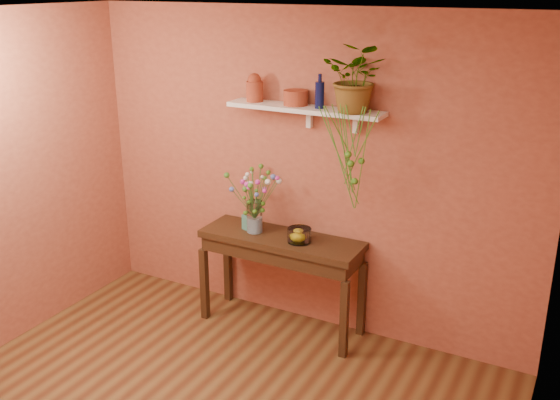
% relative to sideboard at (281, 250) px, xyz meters
% --- Properties ---
extents(room, '(4.04, 4.04, 2.70)m').
position_rel_sideboard_xyz_m(room, '(0.10, -1.76, 0.63)').
color(room, brown).
rests_on(room, ground).
extents(sideboard, '(1.39, 0.45, 0.85)m').
position_rel_sideboard_xyz_m(sideboard, '(0.00, 0.00, 0.00)').
color(sideboard, '#3A2412').
rests_on(sideboard, ground).
extents(wall_shelf, '(1.30, 0.24, 0.19)m').
position_rel_sideboard_xyz_m(wall_shelf, '(0.16, 0.12, 1.19)').
color(wall_shelf, white).
rests_on(wall_shelf, room).
extents(terracotta_jug, '(0.16, 0.16, 0.23)m').
position_rel_sideboard_xyz_m(terracotta_jug, '(-0.31, 0.12, 1.32)').
color(terracotta_jug, '#9E391C').
rests_on(terracotta_jug, wall_shelf).
extents(terracotta_pot, '(0.25, 0.25, 0.12)m').
position_rel_sideboard_xyz_m(terracotta_pot, '(0.05, 0.14, 1.27)').
color(terracotta_pot, '#9E391C').
rests_on(terracotta_pot, wall_shelf).
extents(blue_bottle, '(0.09, 0.09, 0.27)m').
position_rel_sideboard_xyz_m(blue_bottle, '(0.28, 0.11, 1.32)').
color(blue_bottle, '#0A0F39').
rests_on(blue_bottle, wall_shelf).
extents(spider_plant, '(0.48, 0.42, 0.52)m').
position_rel_sideboard_xyz_m(spider_plant, '(0.59, 0.09, 1.47)').
color(spider_plant, '#3B721A').
rests_on(spider_plant, wall_shelf).
extents(plant_fronds, '(0.45, 0.37, 0.81)m').
position_rel_sideboard_xyz_m(plant_fronds, '(0.62, -0.07, 0.91)').
color(plant_fronds, '#3B721A').
rests_on(plant_fronds, wall_shelf).
extents(glass_vase, '(0.13, 0.13, 0.28)m').
position_rel_sideboard_xyz_m(glass_vase, '(-0.25, -0.02, 0.24)').
color(glass_vase, white).
rests_on(glass_vase, sideboard).
extents(bouquet, '(0.45, 0.42, 0.44)m').
position_rel_sideboard_xyz_m(bouquet, '(-0.24, -0.01, 0.52)').
color(bouquet, '#386B28').
rests_on(bouquet, glass_vase).
extents(glass_bowl, '(0.20, 0.20, 0.12)m').
position_rel_sideboard_xyz_m(glass_bowl, '(0.18, -0.03, 0.18)').
color(glass_bowl, white).
rests_on(glass_bowl, sideboard).
extents(lemon, '(0.08, 0.08, 0.08)m').
position_rel_sideboard_xyz_m(lemon, '(0.17, -0.03, 0.17)').
color(lemon, yellow).
rests_on(lemon, glass_bowl).
extents(carton, '(0.08, 0.07, 0.13)m').
position_rel_sideboard_xyz_m(carton, '(-0.34, 0.00, 0.19)').
color(carton, teal).
rests_on(carton, sideboard).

